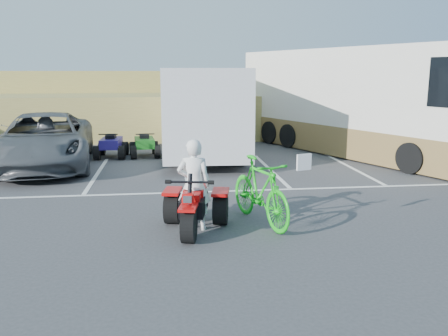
{
  "coord_description": "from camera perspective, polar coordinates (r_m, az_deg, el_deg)",
  "views": [
    {
      "loc": [
        -0.57,
        -9.55,
        3.09
      ],
      "look_at": [
        0.67,
        0.58,
        1.0
      ],
      "focal_mm": 38.0,
      "sensor_mm": 36.0,
      "label": 1
    }
  ],
  "objects": [
    {
      "name": "grass_embankment",
      "position": [
        25.09,
        -5.74,
        7.72
      ],
      "size": [
        40.0,
        8.5,
        3.1
      ],
      "color": "olive",
      "rests_on": "ground"
    },
    {
      "name": "cargo_trailer",
      "position": [
        17.2,
        -2.45,
        7.0
      ],
      "size": [
        2.98,
        6.91,
        3.18
      ],
      "rotation": [
        0.0,
        0.0,
        -0.04
      ],
      "color": "silver",
      "rests_on": "ground"
    },
    {
      "name": "grey_pickup",
      "position": [
        16.55,
        -20.77,
        3.12
      ],
      "size": [
        3.64,
        6.59,
        1.74
      ],
      "primitive_type": "imported",
      "rotation": [
        0.0,
        0.0,
        0.12
      ],
      "color": "#4B4F53",
      "rests_on": "ground"
    },
    {
      "name": "green_dirt_bike",
      "position": [
        9.71,
        4.36,
        -2.79
      ],
      "size": [
        1.31,
        2.38,
        1.38
      ],
      "primitive_type": "imported",
      "rotation": [
        0.0,
        0.0,
        0.31
      ],
      "color": "#14BF19",
      "rests_on": "ground"
    },
    {
      "name": "parking_stripes",
      "position": [
        14.04,
        -0.96,
        -1.13
      ],
      "size": [
        28.0,
        5.16,
        0.01
      ],
      "color": "white",
      "rests_on": "ground"
    },
    {
      "name": "red_trike_atv",
      "position": [
        9.42,
        -3.69,
        -7.62
      ],
      "size": [
        1.63,
        1.98,
        1.14
      ],
      "primitive_type": null,
      "rotation": [
        0.0,
        0.0,
        -0.19
      ],
      "color": "#BC0B0A",
      "rests_on": "ground"
    },
    {
      "name": "rider",
      "position": [
        9.3,
        -3.64,
        -2.02
      ],
      "size": [
        0.73,
        0.55,
        1.82
      ],
      "primitive_type": "imported",
      "rotation": [
        0.0,
        0.0,
        2.95
      ],
      "color": "white",
      "rests_on": "ground"
    },
    {
      "name": "quad_atv_green",
      "position": [
        17.74,
        -9.5,
        1.39
      ],
      "size": [
        1.2,
        1.52,
        0.92
      ],
      "primitive_type": null,
      "rotation": [
        0.0,
        0.0,
        0.11
      ],
      "color": "#145B17",
      "rests_on": "ground"
    },
    {
      "name": "quad_atv_blue",
      "position": [
        17.79,
        -13.34,
        1.26
      ],
      "size": [
        1.15,
        1.5,
        0.94
      ],
      "primitive_type": null,
      "rotation": [
        0.0,
        0.0,
        -0.05
      ],
      "color": "navy",
      "rests_on": "ground"
    },
    {
      "name": "rv_motorhome",
      "position": [
        18.84,
        15.21,
        6.87
      ],
      "size": [
        6.88,
        10.89,
        3.86
      ],
      "rotation": [
        0.0,
        0.0,
        0.42
      ],
      "color": "silver",
      "rests_on": "ground"
    },
    {
      "name": "ground",
      "position": [
        10.05,
        -3.43,
        -6.35
      ],
      "size": [
        100.0,
        100.0,
        0.0
      ],
      "primitive_type": "plane",
      "color": "#3A3A3D",
      "rests_on": "ground"
    }
  ]
}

